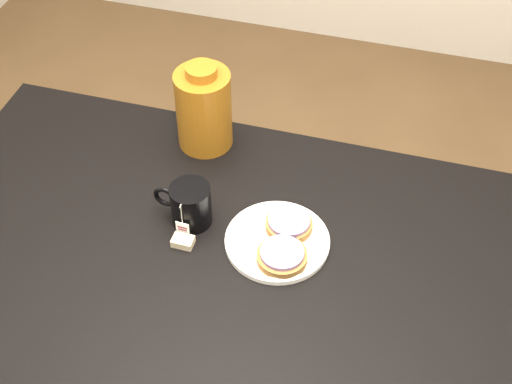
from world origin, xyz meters
TOP-DOWN VIEW (x-y plane):
  - table at (0.00, 0.00)m, footprint 1.40×0.90m
  - plate at (0.09, 0.10)m, footprint 0.22×0.22m
  - bagel_back at (0.10, 0.14)m, footprint 0.11×0.11m
  - bagel_front at (0.11, 0.05)m, footprint 0.15×0.15m
  - mug at (-0.11, 0.11)m, footprint 0.13×0.10m
  - teabag_pouch at (-0.10, 0.04)m, footprint 0.05×0.03m
  - bagel_package at (-0.16, 0.36)m, footprint 0.14×0.14m

SIDE VIEW (x-z plane):
  - table at x=0.00m, z-range 0.29..1.04m
  - plate at x=0.09m, z-range 0.75..0.77m
  - teabag_pouch at x=-0.10m, z-range 0.75..0.77m
  - bagel_front at x=0.11m, z-range 0.76..0.79m
  - bagel_back at x=0.10m, z-range 0.76..0.79m
  - mug at x=-0.11m, z-range 0.75..0.85m
  - bagel_package at x=-0.16m, z-range 0.74..0.96m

